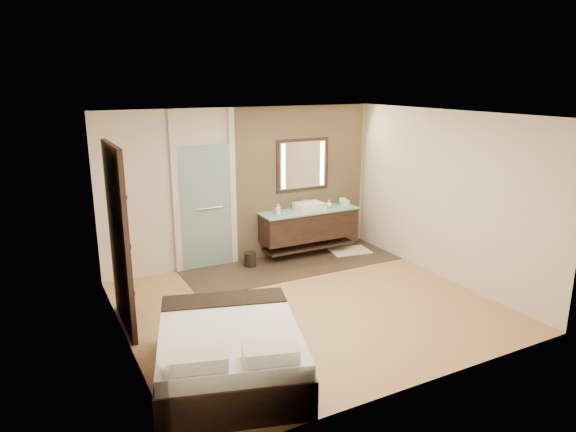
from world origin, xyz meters
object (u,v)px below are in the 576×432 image
vanity (309,225)px  bed (230,351)px  mirror_unit (303,165)px  waste_bin (250,260)px

vanity → bed: bearing=-131.8°
mirror_unit → waste_bin: bearing=-165.7°
vanity → waste_bin: bearing=-176.8°
vanity → mirror_unit: bearing=90.0°
bed → waste_bin: 3.39m
waste_bin → bed: bearing=-117.3°
vanity → waste_bin: 1.28m
mirror_unit → bed: size_ratio=0.47×
mirror_unit → bed: (-2.75, -3.31, -1.35)m
bed → waste_bin: size_ratio=8.69×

